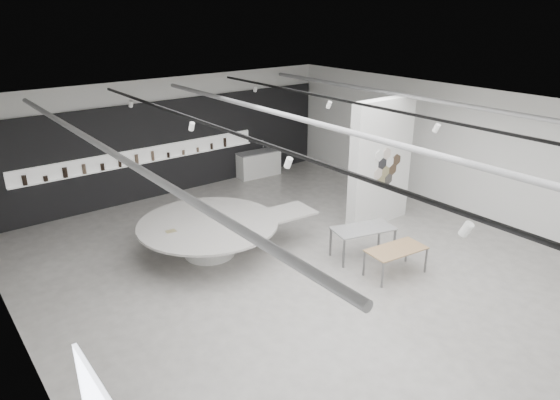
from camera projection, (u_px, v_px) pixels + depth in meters
room at (307, 191)px, 11.08m from camera, size 12.02×14.02×3.82m
back_wall_display at (169, 148)px, 16.37m from camera, size 11.80×0.27×3.10m
partition_column at (381, 163)px, 13.96m from camera, size 2.20×0.38×3.60m
display_island at (212, 233)px, 12.55m from camera, size 4.62×3.80×0.90m
sample_table_wood at (396, 251)px, 11.58m from camera, size 1.49×0.88×0.66m
sample_table_stone at (363, 230)px, 12.37m from camera, size 1.67×1.14×0.78m
kitchen_counter at (259, 164)px, 18.38m from camera, size 1.68×0.77×1.29m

